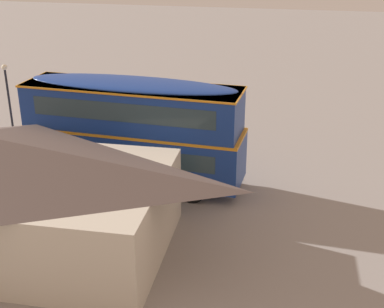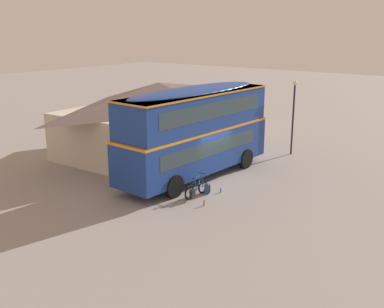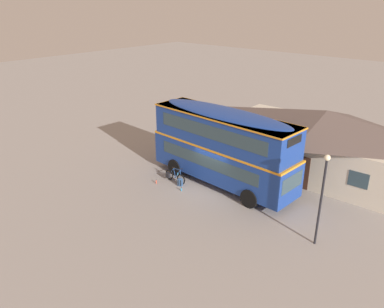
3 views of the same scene
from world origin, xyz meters
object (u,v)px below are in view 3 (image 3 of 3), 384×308
Objects in this scene: street_lamp at (322,191)px; backpack_on_ground at (180,182)px; touring_bicycle at (174,176)px; double_decker_bus at (223,144)px; water_bottle_red_squeeze at (156,182)px; water_bottle_blue_sports at (181,189)px.

backpack_on_ground is at bearing 179.10° from street_lamp.
touring_bicycle is 0.71m from backpack_on_ground.
touring_bicycle is (-2.41, -1.81, -2.27)m from double_decker_bus.
street_lamp is at bearing -16.42° from double_decker_bus.
water_bottle_red_squeeze is at bearing -149.84° from backpack_on_ground.
double_decker_bus is at bearing 63.29° from water_bottle_blue_sports.
touring_bicycle is 1.37m from water_bottle_blue_sports.
double_decker_bus is 18.67× the size of backpack_on_ground.
double_decker_bus is 2.14× the size of street_lamp.
touring_bicycle is 3.25× the size of backpack_on_ground.
water_bottle_red_squeeze is (-1.35, -0.78, -0.15)m from backpack_on_ground.
water_bottle_blue_sports is 0.05× the size of street_lamp.
backpack_on_ground is 0.11× the size of street_lamp.
water_bottle_red_squeeze is (-0.67, -0.96, -0.25)m from touring_bicycle.
touring_bicycle is at bearing 55.12° from water_bottle_red_squeeze.
double_decker_bus is 3.54m from backpack_on_ground.
street_lamp reaches higher than water_bottle_red_squeeze.
double_decker_bus is at bearing 41.92° from water_bottle_red_squeeze.
touring_bicycle reaches higher than water_bottle_red_squeeze.
street_lamp reaches higher than touring_bicycle.
street_lamp is at bearing -0.90° from backpack_on_ground.
touring_bicycle is at bearing 165.58° from backpack_on_ground.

